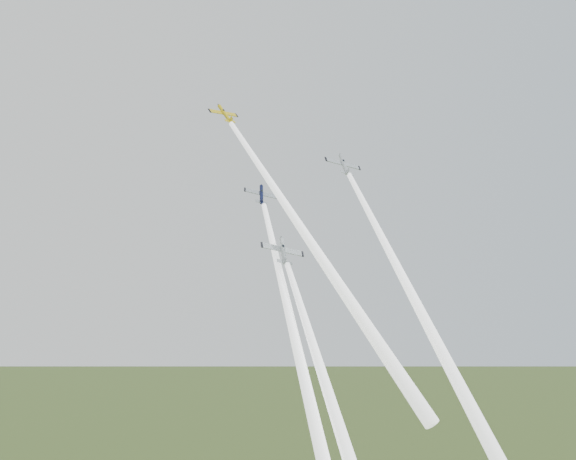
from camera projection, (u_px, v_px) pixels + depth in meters
The scene contains 8 objects.
plane_yellow at pixel (225, 114), 141.96m from camera, with size 6.90×6.85×1.08m, color yellow, non-canonical shape.
smoke_trail_yellow at pixel (315, 248), 119.82m from camera, with size 2.31×2.31×69.79m, color white, non-canonical shape.
plane_navy at pixel (261, 194), 137.28m from camera, with size 6.78×6.73×1.06m, color black, non-canonical shape.
smoke_trail_navy at pixel (299, 357), 108.93m from camera, with size 2.31×2.31×71.74m, color white, non-canonical shape.
plane_silver_right at pixel (344, 165), 141.33m from camera, with size 7.81×7.75×1.22m, color #B1B9C0, non-canonical shape.
smoke_trail_silver_right at pixel (420, 310), 114.80m from camera, with size 2.31×2.31×69.95m, color white, non-canonical shape.
plane_silver_low at pixel (283, 251), 123.97m from camera, with size 7.94×7.88×1.24m, color #B2BBC1, non-canonical shape.
smoke_trail_silver_low at pixel (330, 398), 102.33m from camera, with size 2.31×2.31×54.53m, color white, non-canonical shape.
Camera 1 is at (-41.30, -129.32, 77.51)m, focal length 45.00 mm.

